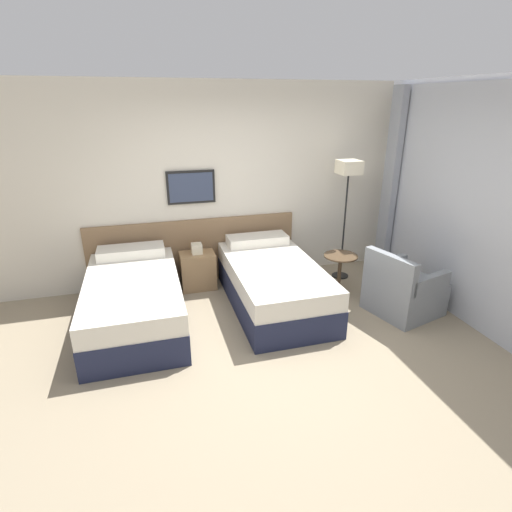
# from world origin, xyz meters

# --- Properties ---
(ground_plane) EXTENTS (16.00, 16.00, 0.00)m
(ground_plane) POSITION_xyz_m (0.00, 0.00, 0.00)
(ground_plane) COLOR gray
(wall_headboard) EXTENTS (10.00, 0.10, 2.70)m
(wall_headboard) POSITION_xyz_m (-0.04, 2.03, 1.30)
(wall_headboard) COLOR beige
(wall_headboard) RESTS_ON ground_plane
(wall_window) EXTENTS (0.21, 4.50, 2.70)m
(wall_window) POSITION_xyz_m (2.37, -0.14, 1.34)
(wall_window) COLOR white
(wall_window) RESTS_ON ground_plane
(bed_near_door) EXTENTS (1.04, 1.96, 0.70)m
(bed_near_door) POSITION_xyz_m (-1.40, 1.00, 0.29)
(bed_near_door) COLOR #1E233D
(bed_near_door) RESTS_ON ground_plane
(bed_near_window) EXTENTS (1.04, 1.96, 0.70)m
(bed_near_window) POSITION_xyz_m (0.29, 1.00, 0.29)
(bed_near_window) COLOR #1E233D
(bed_near_window) RESTS_ON ground_plane
(nightstand) EXTENTS (0.47, 0.34, 0.65)m
(nightstand) POSITION_xyz_m (-0.55, 1.75, 0.26)
(nightstand) COLOR #9E7A51
(nightstand) RESTS_ON ground_plane
(floor_lamp) EXTENTS (0.29, 0.29, 1.70)m
(floor_lamp) POSITION_xyz_m (1.53, 1.55, 1.47)
(floor_lamp) COLOR black
(floor_lamp) RESTS_ON ground_plane
(side_table) EXTENTS (0.44, 0.44, 0.55)m
(side_table) POSITION_xyz_m (1.24, 1.05, 0.39)
(side_table) COLOR brown
(side_table) RESTS_ON ground_plane
(armchair) EXTENTS (0.91, 0.88, 0.81)m
(armchair) POSITION_xyz_m (1.75, 0.38, 0.27)
(armchair) COLOR gray
(armchair) RESTS_ON ground_plane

